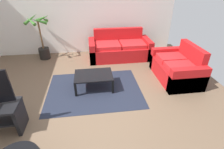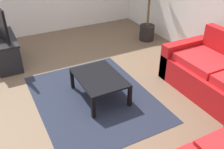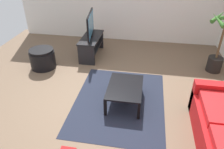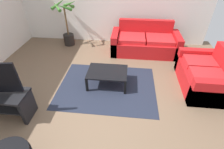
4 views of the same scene
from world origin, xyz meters
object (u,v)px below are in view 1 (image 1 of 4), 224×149
at_px(couch_loveseat, 177,68).
at_px(coffee_table, 94,76).
at_px(couch_main, 120,49).
at_px(potted_palm, 42,42).

relative_size(couch_loveseat, coffee_table, 1.60).
bearing_deg(coffee_table, couch_loveseat, 4.29).
bearing_deg(couch_main, couch_loveseat, -50.42).
height_order(couch_main, coffee_table, couch_main).
bearing_deg(couch_loveseat, potted_palm, 154.28).
relative_size(couch_main, potted_palm, 1.42).
distance_m(couch_main, potted_palm, 2.48).
height_order(coffee_table, potted_palm, potted_palm).
bearing_deg(couch_loveseat, couch_main, 129.58).
height_order(couch_main, couch_loveseat, same).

